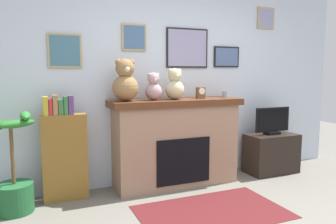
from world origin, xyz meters
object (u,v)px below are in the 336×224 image
Objects in this scene: tv_stand at (271,153)px; television at (272,122)px; potted_plant at (13,178)px; bookshelf at (64,153)px; fireplace at (176,142)px; teddy_bear_tan at (125,82)px; mantel_clock at (201,93)px; teddy_bear_brown at (175,85)px; teddy_bear_cream at (154,88)px; candle_jar at (225,94)px.

tv_stand is 0.46m from television.
tv_stand is at bearing 0.97° from potted_plant.
bookshelf is at bearing 16.82° from potted_plant.
fireplace is 0.99m from teddy_bear_tan.
potted_plant is 7.11× the size of mantel_clock.
television is 1.14× the size of teddy_bear_tan.
teddy_bear_brown reaches higher than television.
mantel_clock is at bearing 177.33° from tv_stand.
teddy_bear_cream is (-0.30, -0.02, 0.68)m from fireplace.
mantel_clock is at bearing -1.64° from bookshelf.
candle_jar is 1.00m from teddy_bear_cream.
teddy_bear_cream is 0.28m from teddy_bear_brown.
candle_jar is 0.73m from teddy_bear_brown.
bookshelf is 3.09× the size of teddy_bear_brown.
tv_stand is 1.48× the size of teddy_bear_tan.
tv_stand is 1.99m from teddy_bear_cream.
fireplace is 1.47m from tv_stand.
mantel_clock is at bearing -0.15° from teddy_bear_brown.
teddy_bear_brown is at bearing 179.85° from mantel_clock.
mantel_clock is (-1.11, 0.05, 0.43)m from television.
teddy_bear_tan is 1.47× the size of teddy_bear_cream.
candle_jar is at bearing 0.02° from teddy_bear_cream.
television is at bearing -90.00° from tv_stand.
teddy_bear_cream is at bearing 4.02° from potted_plant.
fireplace is at bearing 3.92° from potted_plant.
teddy_bear_tan is at bearing -179.97° from teddy_bear_cream.
teddy_bear_cream is at bearing 178.26° from tv_stand.
mantel_clock reaches higher than bookshelf.
teddy_bear_cream is (1.04, -0.05, 0.70)m from bookshelf.
teddy_bear_brown is at bearing -179.96° from candle_jar.
mantel_clock is 0.99m from teddy_bear_tan.
potted_plant is 1.78m from teddy_bear_cream.
teddy_bear_tan reaches higher than bookshelf.
potted_plant is at bearing -174.86° from teddy_bear_tan.
potted_plant is 2.66m from candle_jar.
potted_plant is 2.33m from mantel_clock.
television is at bearing -2.09° from bookshelf.
candle_jar is 0.23× the size of teddy_bear_brown.
potted_plant is (-1.85, -0.13, -0.19)m from fireplace.
potted_plant is 1.84× the size of television.
fireplace is at bearing 177.13° from television.
bookshelf is at bearing 176.11° from teddy_bear_tan.
bookshelf is (-1.34, 0.03, -0.02)m from fireplace.
candle_jar is (-0.76, 0.05, 0.40)m from television.
tv_stand is (2.78, -0.10, -0.26)m from bookshelf.
bookshelf is 0.57m from potted_plant.
television is 1.19m from mantel_clock.
teddy_bear_cream is at bearing 179.91° from mantel_clock.
teddy_bear_brown is (0.27, -0.00, 0.02)m from teddy_bear_cream.
tv_stand is at bearing -1.74° from teddy_bear_cream.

